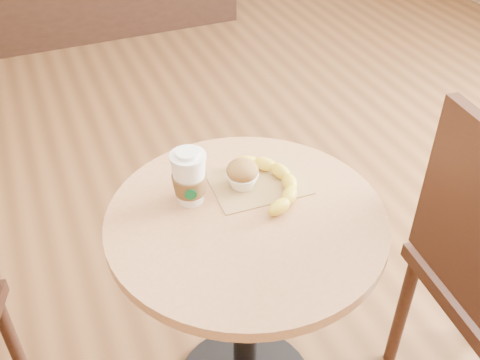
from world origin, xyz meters
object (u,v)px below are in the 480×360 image
Objects in this scene: coffee_cup at (189,179)px; muffin at (242,174)px; cafe_table at (246,279)px; banana at (273,180)px.

coffee_cup reaches higher than muffin.
coffee_cup reaches higher than cafe_table.
coffee_cup reaches higher than banana.
coffee_cup is at bearing 133.88° from cafe_table.
coffee_cup is at bearing 179.60° from muffin.
cafe_table is 9.00× the size of muffin.
muffin is at bearing 72.01° from cafe_table.
banana is at bearing -23.94° from muffin.
muffin is (0.03, 0.11, 0.26)m from cafe_table.
muffin is at bearing 160.44° from banana.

